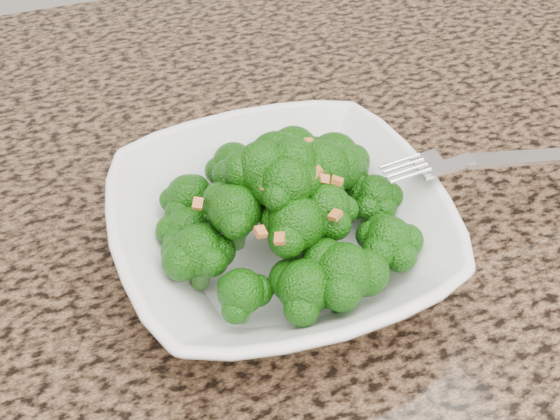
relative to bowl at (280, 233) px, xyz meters
name	(u,v)px	position (x,y,z in m)	size (l,w,h in m)	color
granite_counter	(445,316)	(0.10, -0.08, -0.04)	(1.64, 1.04, 0.03)	brown
bowl	(280,233)	(0.00, 0.00, 0.00)	(0.23, 0.23, 0.06)	white
broccoli_pile	(280,165)	(0.00, 0.00, 0.06)	(0.20, 0.20, 0.07)	#155609
garlic_topping	(280,117)	(0.00, 0.00, 0.10)	(0.12, 0.12, 0.01)	#CE7432
fork	(462,162)	(0.13, -0.01, 0.03)	(0.20, 0.03, 0.01)	silver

